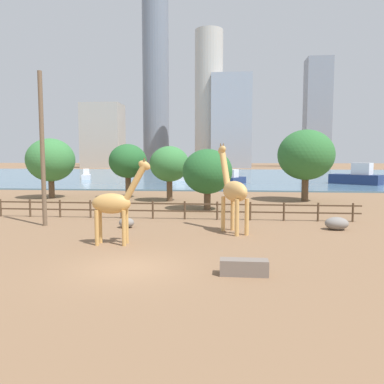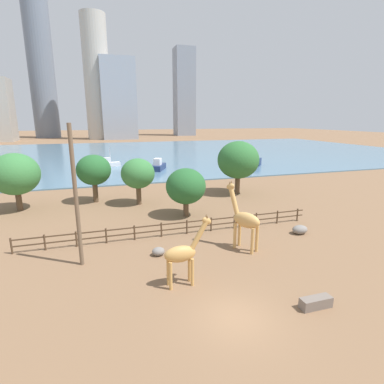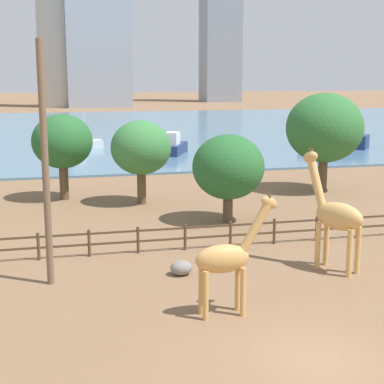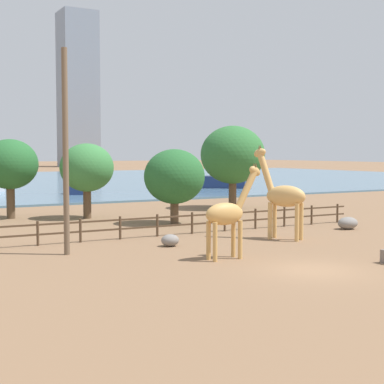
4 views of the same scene
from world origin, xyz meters
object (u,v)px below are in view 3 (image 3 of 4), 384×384
Objects in this scene: giraffe_tall at (336,215)px; tree_center_broad at (141,148)px; tree_left_small at (62,142)px; boat_tug at (173,146)px; boat_ferry at (335,137)px; tree_right_tall at (228,167)px; boat_barge at (82,142)px; tree_left_large at (325,128)px; giraffe_companion at (227,258)px; utility_pole at (45,166)px; boulder_by_pole at (181,268)px.

giraffe_tall is 0.96× the size of tree_center_broad.
tree_left_small reaches higher than boat_tug.
boat_ferry reaches higher than boat_tug.
boat_barge is at bearing 100.21° from tree_right_tall.
boat_tug is (-19.32, -1.32, -0.35)m from boat_ferry.
tree_left_large is at bearing -73.08° from boat_barge.
giraffe_companion is at bearing -123.52° from tree_left_large.
boat_tug is 1.23× the size of boat_barge.
tree_center_broad is 1.08× the size of tree_right_tall.
utility_pole is 1.92× the size of tree_right_tall.
boat_ferry is 1.36× the size of boat_tug.
giraffe_tall is 9.56m from tree_right_tall.
tree_left_large is 13.68m from tree_center_broad.
giraffe_tall is 12.39m from utility_pole.
giraffe_companion is 22.28m from tree_left_small.
giraffe_tall is 7.05m from boulder_by_pole.
giraffe_tall is 16.57m from tree_center_broad.
giraffe_tall is at bearing -91.40° from boat_barge.
boat_barge is at bearing 27.22° from boat_ferry.
tree_center_broad is at bearing -27.90° from tree_left_small.
boat_ferry is at bearing -61.56° from boat_tug.
boulder_by_pole is 0.21× the size of boat_barge.
utility_pole reaches higher than tree_right_tall.
giraffe_companion is 8.21m from utility_pole.
boulder_by_pole is 46.76m from boat_ferry.
tree_left_large is 1.23× the size of tree_left_small.
tree_left_large is 33.15m from boat_barge.
giraffe_companion is 0.78× the size of boat_tug.
boat_barge is at bearing 91.01° from giraffe_companion.
boat_ferry is (26.13, 24.00, -2.38)m from tree_center_broad.
giraffe_companion is (-5.98, -3.64, -0.37)m from giraffe_tall.
giraffe_companion is 0.57× the size of boat_ferry.
tree_left_small reaches higher than boat_barge.
utility_pole is at bearing -93.23° from tree_left_small.
boat_barge is (-15.95, 28.82, -3.78)m from tree_left_large.
tree_right_tall is 37.25m from boat_ferry.
boulder_by_pole is at bearing 53.29° from giraffe_tall.
giraffe_tall is 1.16× the size of boat_barge.
utility_pole reaches higher than boulder_by_pole.
boulder_by_pole is 0.19× the size of tree_right_tall.
giraffe_tall reaches higher than boat_ferry.
boat_barge is at bearing 75.60° from boat_tug.
utility_pole is 44.67m from boat_barge.
utility_pole reaches higher than boat_ferry.
boat_ferry is 19.37m from boat_tug.
boat_barge is (-2.56, 49.04, -1.24)m from giraffe_companion.
boulder_by_pole is 0.12× the size of boat_ferry.
tree_left_large reaches higher than boat_barge.
giraffe_tall reaches higher than boat_barge.
boulder_by_pole is 18.03m from tree_left_small.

